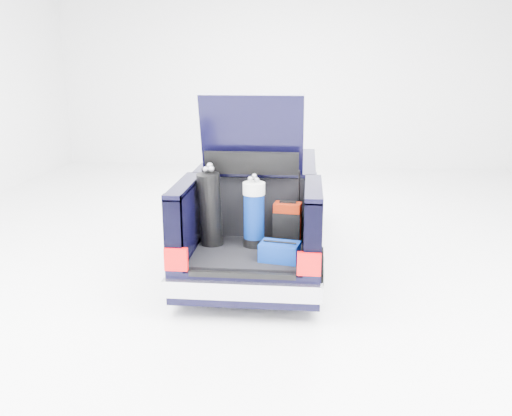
# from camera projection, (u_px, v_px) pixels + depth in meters

# --- Properties ---
(ground) EXTENTS (14.00, 14.00, 0.00)m
(ground) POSITION_uv_depth(u_px,v_px,m) (259.00, 255.00, 8.23)
(ground) COLOR white
(ground) RESTS_ON ground
(car) EXTENTS (1.87, 4.65, 2.47)m
(car) POSITION_uv_depth(u_px,v_px,m) (260.00, 210.00, 8.15)
(car) COLOR black
(car) RESTS_ON ground
(red_suitcase) EXTENTS (0.36, 0.26, 0.55)m
(red_suitcase) POSITION_uv_depth(u_px,v_px,m) (287.00, 223.00, 6.87)
(red_suitcase) COLOR maroon
(red_suitcase) RESTS_ON car
(black_golf_bag) EXTENTS (0.40, 0.43, 1.04)m
(black_golf_bag) POSITION_uv_depth(u_px,v_px,m) (210.00, 209.00, 6.75)
(black_golf_bag) COLOR black
(black_golf_bag) RESTS_ON car
(blue_golf_bag) EXTENTS (0.31, 0.31, 0.92)m
(blue_golf_bag) POSITION_uv_depth(u_px,v_px,m) (254.00, 214.00, 6.73)
(blue_golf_bag) COLOR black
(blue_golf_bag) RESTS_ON car
(blue_duffel) EXTENTS (0.50, 0.37, 0.24)m
(blue_duffel) POSITION_uv_depth(u_px,v_px,m) (280.00, 252.00, 6.31)
(blue_duffel) COLOR navy
(blue_duffel) RESTS_ON car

